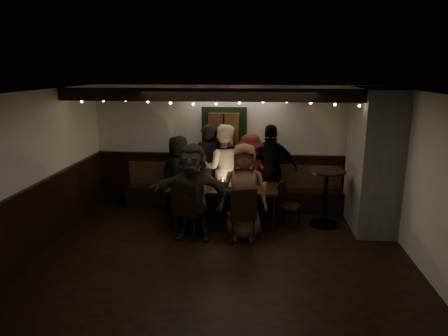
# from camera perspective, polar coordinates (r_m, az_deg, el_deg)

# --- Properties ---
(room) EXTENTS (6.02, 5.01, 2.62)m
(room) POSITION_cam_1_polar(r_m,az_deg,el_deg) (7.56, 8.89, -0.36)
(room) COLOR black
(room) RESTS_ON ground
(dining_table) EXTENTS (2.07, 0.89, 0.90)m
(dining_table) POSITION_cam_1_polar(r_m,az_deg,el_deg) (7.66, -0.15, -3.07)
(dining_table) COLOR black
(dining_table) RESTS_ON ground
(chair_near_left) EXTENTS (0.60, 0.60, 1.04)m
(chair_near_left) POSITION_cam_1_polar(r_m,az_deg,el_deg) (7.01, -5.33, -5.57)
(chair_near_left) COLOR black
(chair_near_left) RESTS_ON ground
(chair_near_right) EXTENTS (0.54, 0.54, 0.99)m
(chair_near_right) POSITION_cam_1_polar(r_m,az_deg,el_deg) (6.82, 2.64, -6.34)
(chair_near_right) COLOR black
(chair_near_right) RESTS_ON ground
(chair_end) EXTENTS (0.50, 0.50, 0.84)m
(chair_end) POSITION_cam_1_polar(r_m,az_deg,el_deg) (7.71, 8.74, -4.72)
(chair_end) COLOR black
(chair_end) RESTS_ON ground
(high_top) EXTENTS (0.68, 0.68, 1.09)m
(high_top) POSITION_cam_1_polar(r_m,az_deg,el_deg) (7.79, 14.34, -3.14)
(high_top) COLOR black
(high_top) RESTS_ON ground
(person_a) EXTENTS (0.84, 0.61, 1.59)m
(person_a) POSITION_cam_1_polar(r_m,az_deg,el_deg) (8.40, -6.47, -0.78)
(person_a) COLOR black
(person_a) RESTS_ON ground
(person_b) EXTENTS (0.76, 0.61, 1.83)m
(person_b) POSITION_cam_1_polar(r_m,az_deg,el_deg) (8.38, -2.26, 0.11)
(person_b) COLOR black
(person_b) RESTS_ON ground
(person_c) EXTENTS (0.92, 0.73, 1.83)m
(person_c) POSITION_cam_1_polar(r_m,az_deg,el_deg) (8.30, -0.08, -0.02)
(person_c) COLOR white
(person_c) RESTS_ON ground
(person_d) EXTENTS (1.20, 0.90, 1.64)m
(person_d) POSITION_cam_1_polar(r_m,az_deg,el_deg) (8.23, 3.72, -0.84)
(person_d) COLOR #481412
(person_d) RESTS_ON ground
(person_e) EXTENTS (1.08, 0.46, 1.84)m
(person_e) POSITION_cam_1_polar(r_m,az_deg,el_deg) (8.27, 6.71, -0.14)
(person_e) COLOR black
(person_e) RESTS_ON ground
(person_f) EXTENTS (1.62, 0.63, 1.71)m
(person_f) POSITION_cam_1_polar(r_m,az_deg,el_deg) (6.93, -4.48, -3.46)
(person_f) COLOR #312A24
(person_f) RESTS_ON ground
(person_g) EXTENTS (0.85, 0.56, 1.70)m
(person_g) POSITION_cam_1_polar(r_m,az_deg,el_deg) (6.94, 2.85, -3.42)
(person_g) COLOR brown
(person_g) RESTS_ON ground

